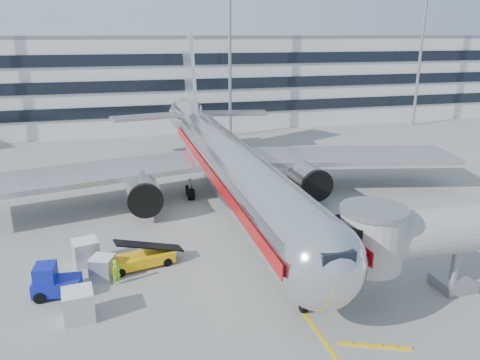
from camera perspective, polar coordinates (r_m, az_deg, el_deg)
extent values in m
plane|color=gray|center=(35.88, 2.73, -8.95)|extent=(180.00, 180.00, 0.00)
cube|color=yellow|center=(44.70, -1.19, -3.44)|extent=(0.25, 70.00, 0.01)
cylinder|color=silver|center=(41.52, -0.56, 1.02)|extent=(5.00, 36.00, 5.00)
sphere|color=silver|center=(25.69, 9.79, -10.01)|extent=(5.00, 5.00, 5.00)
cone|color=silver|center=(63.34, -5.86, 7.23)|extent=(5.00, 10.00, 5.00)
cube|color=black|center=(23.99, 11.43, -9.18)|extent=(1.80, 1.20, 0.90)
cube|color=#B7B7BC|center=(51.25, 12.07, 2.89)|extent=(24.95, 12.07, 0.50)
cube|color=#B7B7BC|center=(45.89, -18.27, 0.69)|extent=(24.95, 12.07, 0.50)
cylinder|color=#99999E|center=(46.45, 8.41, 0.05)|extent=(3.00, 4.20, 3.00)
cylinder|color=#99999E|center=(42.86, -11.65, -1.62)|extent=(3.00, 4.20, 3.00)
cylinder|color=black|center=(44.71, 9.42, -0.69)|extent=(3.10, 0.50, 3.10)
cylinder|color=black|center=(40.97, -11.45, -2.51)|extent=(3.10, 0.50, 3.10)
cube|color=#B7B7BC|center=(63.21, -6.06, 11.23)|extent=(0.45, 9.39, 13.72)
cube|color=#B7B7BC|center=(65.30, -1.21, 8.15)|extent=(10.41, 4.94, 0.35)
cube|color=#B7B7BC|center=(63.59, -10.96, 7.59)|extent=(10.41, 4.94, 0.35)
cylinder|color=gray|center=(28.89, 7.75, -14.10)|extent=(0.24, 0.24, 1.80)
cylinder|color=black|center=(29.13, 7.71, -14.85)|extent=(0.35, 0.90, 0.90)
cylinder|color=gray|center=(48.81, 1.31, -0.38)|extent=(0.30, 0.30, 2.00)
cylinder|color=gray|center=(47.47, -6.12, -1.00)|extent=(0.30, 0.30, 2.00)
cube|color=#A50B0E|center=(42.12, 2.76, 1.67)|extent=(0.06, 38.00, 0.90)
cube|color=#A50B0E|center=(40.90, -3.98, 1.16)|extent=(0.06, 38.00, 0.90)
cylinder|color=#A8A8A3|center=(32.67, 25.33, -5.38)|extent=(13.00, 3.00, 3.00)
cylinder|color=#A8A8A3|center=(29.12, 15.72, -7.02)|extent=(3.80, 3.80, 3.40)
cylinder|color=gray|center=(28.41, 16.04, -3.52)|extent=(4.00, 4.00, 0.30)
cube|color=black|center=(28.51, 13.45, -7.38)|extent=(1.40, 2.60, 2.60)
cylinder|color=gray|center=(33.69, 24.76, -9.48)|extent=(0.56, 0.56, 3.20)
cube|color=gray|center=(34.24, 24.49, -11.35)|extent=(2.20, 2.20, 0.70)
cylinder|color=black|center=(33.71, 23.28, -11.65)|extent=(0.35, 0.70, 0.70)
cylinder|color=black|center=(34.79, 25.66, -11.05)|extent=(0.35, 0.70, 0.70)
cube|color=silver|center=(89.51, -8.85, 11.83)|extent=(150.00, 24.00, 15.00)
cube|color=black|center=(78.02, -7.68, 8.49)|extent=(150.00, 0.30, 1.80)
cube|color=black|center=(77.51, -7.80, 11.41)|extent=(150.00, 0.30, 1.80)
cube|color=black|center=(77.20, -7.92, 14.36)|extent=(150.00, 0.30, 1.80)
cube|color=gray|center=(89.11, -9.09, 16.83)|extent=(150.00, 24.00, 0.60)
cylinder|color=gray|center=(74.83, -1.24, 14.81)|extent=(0.50, 0.50, 25.00)
cylinder|color=gray|center=(89.33, 21.14, 14.12)|extent=(0.50, 0.50, 25.00)
cube|color=#FFBB0A|center=(34.45, -11.94, -9.45)|extent=(4.85, 2.62, 0.73)
cube|color=black|center=(34.04, -12.04, -8.04)|extent=(4.96, 2.15, 1.60)
cylinder|color=black|center=(34.87, -14.92, -9.81)|extent=(0.67, 0.42, 0.63)
cylinder|color=black|center=(33.60, -14.34, -10.86)|extent=(0.67, 0.42, 0.63)
cylinder|color=black|center=(35.60, -9.63, -8.85)|extent=(0.67, 0.42, 0.63)
cylinder|color=black|center=(34.35, -8.85, -9.84)|extent=(0.67, 0.42, 0.63)
cube|color=#0D1A99|center=(32.48, -21.38, -11.92)|extent=(3.01, 1.90, 0.92)
cube|color=#0D1A99|center=(32.19, -22.65, -10.48)|extent=(1.37, 1.65, 1.13)
cube|color=black|center=(32.03, -22.73, -9.91)|extent=(1.25, 1.43, 0.10)
cylinder|color=black|center=(33.49, -22.66, -11.75)|extent=(0.74, 0.37, 0.72)
cylinder|color=black|center=(32.18, -23.22, -13.07)|extent=(0.74, 0.37, 0.72)
cylinder|color=black|center=(33.11, -19.48, -11.72)|extent=(0.74, 0.37, 0.72)
cylinder|color=black|center=(31.78, -19.90, -13.05)|extent=(0.74, 0.37, 0.72)
cube|color=silver|center=(33.62, -16.38, -10.20)|extent=(1.88, 1.88, 1.48)
cube|color=white|center=(33.28, -16.49, -9.03)|extent=(1.88, 1.88, 0.06)
cube|color=silver|center=(35.82, -18.28, -8.37)|extent=(2.04, 2.04, 1.75)
cube|color=white|center=(35.46, -18.42, -7.06)|extent=(2.04, 2.04, 0.07)
cube|color=silver|center=(29.55, -19.09, -14.24)|extent=(1.89, 1.89, 1.77)
cube|color=white|center=(29.10, -19.27, -12.71)|extent=(1.89, 1.89, 0.07)
imported|color=#83E518|center=(32.47, -14.82, -10.82)|extent=(0.76, 0.73, 1.76)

